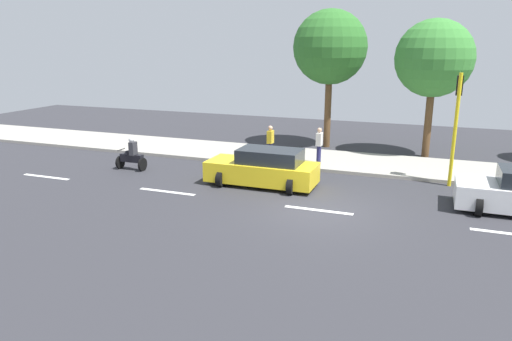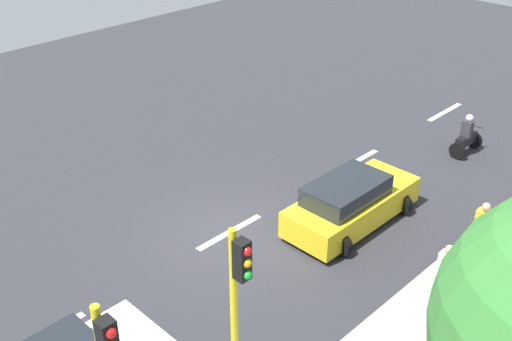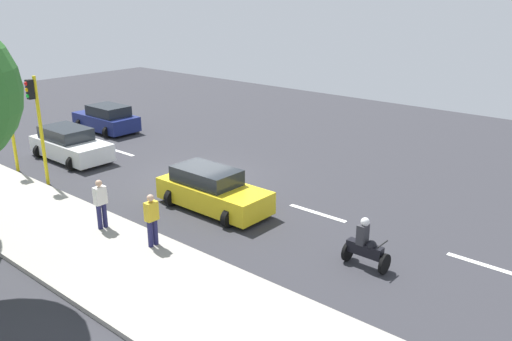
{
  "view_description": "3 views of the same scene",
  "coord_description": "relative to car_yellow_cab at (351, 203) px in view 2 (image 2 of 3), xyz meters",
  "views": [
    {
      "loc": [
        -15.17,
        -3.43,
        5.56
      ],
      "look_at": [
        -0.75,
        2.02,
        1.42
      ],
      "focal_mm": 33.19,
      "sensor_mm": 36.0,
      "label": 1
    },
    {
      "loc": [
        10.91,
        -9.92,
        10.28
      ],
      "look_at": [
        -0.43,
        1.51,
        1.27
      ],
      "focal_mm": 43.64,
      "sensor_mm": 36.0,
      "label": 2
    },
    {
      "loc": [
        14.87,
        15.75,
        7.66
      ],
      "look_at": [
        0.19,
        3.24,
        1.08
      ],
      "focal_mm": 37.15,
      "sensor_mm": 36.0,
      "label": 3
    }
  ],
  "objects": [
    {
      "name": "pedestrian_near_signal",
      "position": [
        3.78,
        -1.37,
        0.35
      ],
      "size": [
        0.4,
        0.24,
        1.69
      ],
      "color": "#1E1E4C",
      "rests_on": "sidewalk"
    },
    {
      "name": "ground_plane",
      "position": [
        -2.15,
        -2.79,
        -0.76
      ],
      "size": [
        40.0,
        60.0,
        0.1
      ],
      "primitive_type": "cube",
      "color": "#2D2D33"
    },
    {
      "name": "lane_stripe_south",
      "position": [
        -2.15,
        3.21,
        -0.71
      ],
      "size": [
        0.2,
        2.4,
        0.01
      ],
      "primitive_type": "cube",
      "color": "white",
      "rests_on": "ground"
    },
    {
      "name": "traffic_light_midblock",
      "position": [
        2.69,
        -7.06,
        2.22
      ],
      "size": [
        0.49,
        0.24,
        4.5
      ],
      "color": "yellow",
      "rests_on": "ground"
    },
    {
      "name": "pedestrian_by_tree",
      "position": [
        3.52,
        0.93,
        0.35
      ],
      "size": [
        0.4,
        0.24,
        1.69
      ],
      "color": "#1E1E4C",
      "rests_on": "sidewalk"
    },
    {
      "name": "lane_stripe_far_south",
      "position": [
        -2.15,
        9.21,
        -0.71
      ],
      "size": [
        0.2,
        2.4,
        0.01
      ],
      "primitive_type": "cube",
      "color": "white",
      "rests_on": "ground"
    },
    {
      "name": "lane_stripe_mid",
      "position": [
        -2.15,
        -2.79,
        -0.71
      ],
      "size": [
        0.2,
        2.4,
        0.01
      ],
      "primitive_type": "cube",
      "color": "white",
      "rests_on": "ground"
    },
    {
      "name": "motorcycle",
      "position": [
        0.2,
        6.44,
        -0.07
      ],
      "size": [
        0.6,
        1.3,
        1.53
      ],
      "color": "black",
      "rests_on": "ground"
    },
    {
      "name": "car_yellow_cab",
      "position": [
        0.0,
        0.0,
        0.0
      ],
      "size": [
        2.16,
        4.43,
        1.52
      ],
      "color": "yellow",
      "rests_on": "ground"
    },
    {
      "name": "lane_stripe_north",
      "position": [
        -2.15,
        -8.79,
        -0.71
      ],
      "size": [
        0.2,
        2.4,
        0.01
      ],
      "primitive_type": "cube",
      "color": "white",
      "rests_on": "ground"
    }
  ]
}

